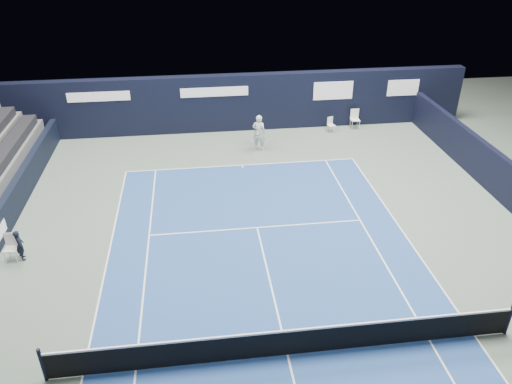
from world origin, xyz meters
TOP-DOWN VIEW (x-y plane):
  - ground at (0.00, 2.00)m, footprint 48.00×48.00m
  - court_surface at (0.00, 0.00)m, footprint 10.97×23.77m
  - folding_chair_back_a at (5.29, 15.52)m, footprint 0.46×0.48m
  - folding_chair_back_b at (6.77, 15.84)m, footprint 0.48×0.47m
  - line_judge_chair at (-8.74, 5.58)m, footprint 0.48×0.46m
  - line_judge at (-8.43, 5.52)m, footprint 0.43×0.50m
  - court_markings at (0.00, 0.00)m, footprint 11.03×23.83m
  - tennis_net at (0.00, 0.00)m, footprint 12.90×0.10m
  - back_sponsor_wall at (0.01, 16.50)m, footprint 26.00×0.63m
  - tennis_player at (1.04, 13.61)m, footprint 0.80×0.95m

SIDE VIEW (x-z plane):
  - ground at x=0.00m, z-range 0.00..0.00m
  - court_surface at x=0.00m, z-range 0.00..0.01m
  - court_markings at x=0.00m, z-range 0.01..0.01m
  - tennis_net at x=0.00m, z-range -0.04..1.06m
  - folding_chair_back_a at x=5.29m, z-range 0.14..0.95m
  - line_judge_chair at x=-8.74m, z-range 0.07..1.07m
  - line_judge at x=-8.43m, z-range 0.00..1.16m
  - folding_chair_back_b at x=6.77m, z-range 0.07..1.15m
  - tennis_player at x=1.04m, z-range 0.00..1.86m
  - back_sponsor_wall at x=0.01m, z-range 0.00..3.10m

